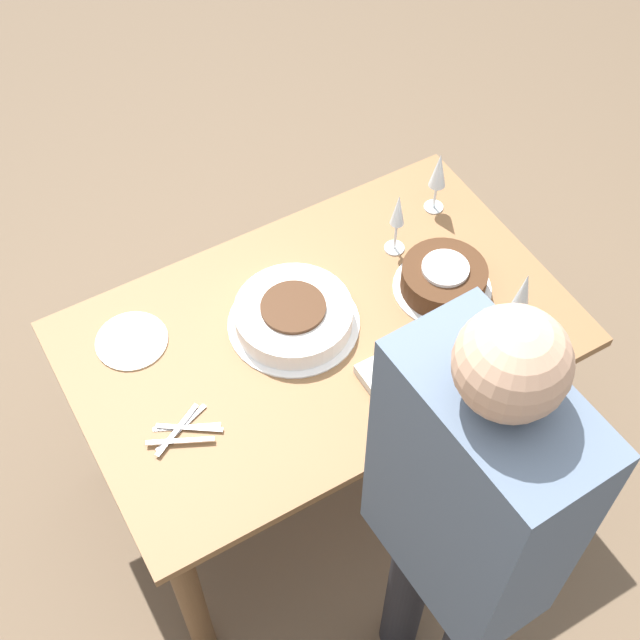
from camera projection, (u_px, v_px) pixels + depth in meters
ground_plane at (320, 463)px, 3.03m from camera, size 12.00×12.00×0.00m
dining_table at (320, 357)px, 2.52m from camera, size 1.35×0.84×0.76m
cake_center_white at (294, 316)px, 2.41m from camera, size 0.36×0.36×0.08m
cake_front_chocolate at (444, 279)px, 2.48m from camera, size 0.28×0.28×0.09m
wine_glass_near at (438, 172)px, 2.59m from camera, size 0.06×0.06×0.21m
wine_glass_far at (523, 293)px, 2.32m from camera, size 0.06×0.06×0.22m
wine_glass_extra at (398, 214)px, 2.49m from camera, size 0.06×0.06×0.22m
dessert_plate_left at (132, 341)px, 2.40m from camera, size 0.20×0.20×0.01m
fork_pile at (183, 431)px, 2.23m from camera, size 0.19×0.12×0.01m
napkin_stack at (399, 381)px, 2.31m from camera, size 0.16×0.18×0.03m
person_cutting at (464, 521)px, 1.81m from camera, size 0.24×0.41×1.68m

